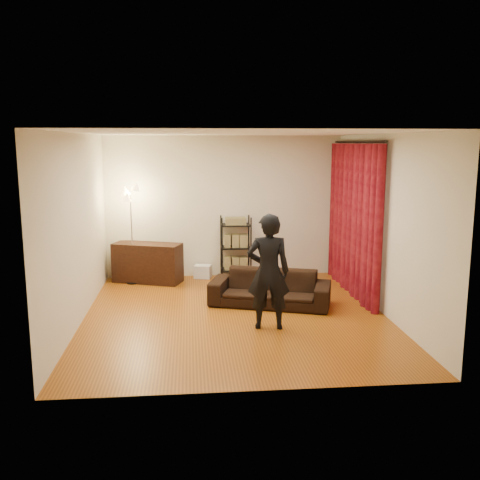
{
  "coord_description": "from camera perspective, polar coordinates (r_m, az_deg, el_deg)",
  "views": [
    {
      "loc": [
        -0.66,
        -7.69,
        2.57
      ],
      "look_at": [
        0.1,
        0.3,
        1.1
      ],
      "focal_mm": 40.0,
      "sensor_mm": 36.0,
      "label": 1
    }
  ],
  "objects": [
    {
      "name": "wall_front",
      "position": [
        5.37,
        1.77,
        -2.75
      ],
      "size": [
        5.0,
        0.0,
        5.0
      ],
      "primitive_type": "plane",
      "rotation": [
        -1.57,
        0.0,
        0.0
      ],
      "color": "beige",
      "rests_on": "ground"
    },
    {
      "name": "wall_back",
      "position": [
        10.28,
        -1.72,
        3.56
      ],
      "size": [
        5.0,
        0.0,
        5.0
      ],
      "primitive_type": "plane",
      "rotation": [
        1.57,
        0.0,
        0.0
      ],
      "color": "beige",
      "rests_on": "ground"
    },
    {
      "name": "floor",
      "position": [
        8.13,
        -0.51,
        -8.04
      ],
      "size": [
        5.0,
        5.0,
        0.0
      ],
      "primitive_type": "plane",
      "color": "#975010",
      "rests_on": "ground"
    },
    {
      "name": "storage_boxes",
      "position": [
        10.29,
        -3.98,
        -3.37
      ],
      "size": [
        0.37,
        0.32,
        0.26
      ],
      "primitive_type": null,
      "rotation": [
        0.0,
        0.0,
        -0.28
      ],
      "color": "silver",
      "rests_on": "ground"
    },
    {
      "name": "curtain_rod",
      "position": [
        9.25,
        12.45,
        10.2
      ],
      "size": [
        0.04,
        2.65,
        0.04
      ],
      "primitive_type": "cylinder",
      "rotation": [
        1.57,
        0.0,
        0.0
      ],
      "color": "black",
      "rests_on": "wall_right"
    },
    {
      "name": "person",
      "position": [
        7.4,
        3.05,
        -3.39
      ],
      "size": [
        0.63,
        0.45,
        1.62
      ],
      "primitive_type": "imported",
      "rotation": [
        0.0,
        0.0,
        3.04
      ],
      "color": "black",
      "rests_on": "ground"
    },
    {
      "name": "media_cabinet",
      "position": [
        10.09,
        -9.82,
        -2.4
      ],
      "size": [
        1.34,
        0.86,
        0.73
      ],
      "primitive_type": "cube",
      "rotation": [
        0.0,
        0.0,
        -0.34
      ],
      "color": "black",
      "rests_on": "ground"
    },
    {
      "name": "sofa",
      "position": [
        8.57,
        3.22,
        -5.16
      ],
      "size": [
        2.02,
        1.28,
        0.55
      ],
      "primitive_type": "imported",
      "rotation": [
        0.0,
        0.0,
        -0.31
      ],
      "color": "black",
      "rests_on": "ground"
    },
    {
      "name": "floor_lamp",
      "position": [
        9.95,
        -11.48,
        0.51
      ],
      "size": [
        0.42,
        0.42,
        1.8
      ],
      "primitive_type": null,
      "rotation": [
        0.0,
        0.0,
        0.37
      ],
      "color": "silver",
      "rests_on": "ground"
    },
    {
      "name": "wall_left",
      "position": [
        7.94,
        -16.92,
        1.1
      ],
      "size": [
        0.0,
        5.0,
        5.0
      ],
      "primitive_type": "plane",
      "rotation": [
        1.57,
        0.0,
        1.57
      ],
      "color": "beige",
      "rests_on": "ground"
    },
    {
      "name": "wall_right",
      "position": [
        8.31,
        15.13,
        1.58
      ],
      "size": [
        0.0,
        5.0,
        5.0
      ],
      "primitive_type": "plane",
      "rotation": [
        1.57,
        0.0,
        -1.57
      ],
      "color": "beige",
      "rests_on": "ground"
    },
    {
      "name": "wire_shelf",
      "position": [
        10.19,
        -0.46,
        -0.79
      ],
      "size": [
        0.64,
        0.55,
        1.19
      ],
      "primitive_type": null,
      "rotation": [
        0.0,
        0.0,
        0.36
      ],
      "color": "black",
      "rests_on": "ground"
    },
    {
      "name": "curtain",
      "position": [
        9.33,
        12.02,
        2.18
      ],
      "size": [
        0.22,
        2.65,
        2.55
      ],
      "primitive_type": null,
      "color": "maroon",
      "rests_on": "ground"
    },
    {
      "name": "ceiling",
      "position": [
        7.72,
        -0.54,
        11.35
      ],
      "size": [
        5.0,
        5.0,
        0.0
      ],
      "primitive_type": "plane",
      "rotation": [
        3.14,
        0.0,
        0.0
      ],
      "color": "white",
      "rests_on": "ground"
    }
  ]
}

